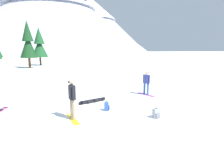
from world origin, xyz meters
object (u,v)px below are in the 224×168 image
at_px(backpack_blue, 107,106).
at_px(pine_tree_young, 39,45).
at_px(snowboarder_midground, 146,82).
at_px(snowboarder_foreground, 72,98).
at_px(pine_tree_short, 28,42).
at_px(loose_snowboard_near_left, 93,101).
at_px(backpack_grey, 156,113).

height_order(backpack_blue, pine_tree_young, pine_tree_young).
bearing_deg(snowboarder_midground, snowboarder_foreground, -149.24).
bearing_deg(backpack_blue, pine_tree_short, 103.90).
bearing_deg(pine_tree_young, loose_snowboard_near_left, -81.35).
distance_m(snowboarder_midground, backpack_blue, 4.33).
bearing_deg(loose_snowboard_near_left, snowboarder_midground, 13.26).
relative_size(snowboarder_foreground, pine_tree_short, 0.23).
xyz_separation_m(snowboarder_midground, backpack_blue, (-3.52, -2.44, -0.67)).
relative_size(loose_snowboard_near_left, pine_tree_young, 0.23).
bearing_deg(loose_snowboard_near_left, snowboarder_foreground, -121.29).
xyz_separation_m(backpack_blue, pine_tree_young, (-5.02, 31.76, 3.90)).
bearing_deg(backpack_blue, backpack_grey, -42.38).
xyz_separation_m(snowboarder_foreground, snowboarder_midground, (5.29, 3.15, -0.08)).
relative_size(backpack_grey, pine_tree_short, 0.06).
bearing_deg(pine_tree_young, backpack_blue, -81.01).
bearing_deg(pine_tree_short, backpack_blue, -76.10).
bearing_deg(loose_snowboard_near_left, pine_tree_short, 103.79).
xyz_separation_m(backpack_grey, pine_tree_young, (-6.88, 33.45, 3.90)).
height_order(backpack_grey, pine_tree_young, pine_tree_young).
distance_m(snowboarder_midground, pine_tree_short, 25.75).
bearing_deg(backpack_blue, loose_snowboard_near_left, 105.58).
xyz_separation_m(snowboarder_midground, backpack_grey, (-1.66, -4.14, -0.67)).
distance_m(snowboarder_foreground, backpack_grey, 3.84).
relative_size(backpack_grey, backpack_blue, 1.00).
bearing_deg(pine_tree_young, snowboarder_foreground, -84.28).
xyz_separation_m(backpack_blue, pine_tree_short, (-6.42, 25.95, 4.12)).
distance_m(backpack_grey, pine_tree_young, 34.38).
height_order(snowboarder_midground, pine_tree_short, pine_tree_short).
height_order(backpack_grey, backpack_blue, same).
distance_m(backpack_grey, backpack_blue, 2.52).
height_order(loose_snowboard_near_left, pine_tree_short, pine_tree_short).
relative_size(snowboarder_foreground, loose_snowboard_near_left, 1.03).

